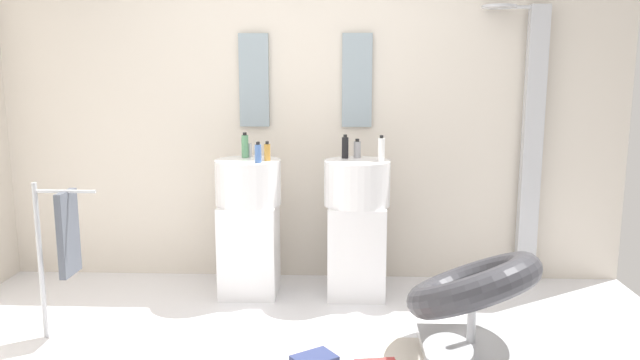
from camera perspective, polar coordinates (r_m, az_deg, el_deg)
name	(u,v)px	position (r m, az deg, el deg)	size (l,w,h in m)	color
rear_partition	(306,109)	(4.70, -1.30, 6.58)	(4.80, 0.10, 2.60)	beige
pedestal_sink_left	(249,223)	(4.41, -6.59, -3.98)	(0.46, 0.46, 1.07)	white
pedestal_sink_right	(357,224)	(4.36, 3.40, -4.09)	(0.46, 0.46, 1.07)	white
vanity_mirror_left	(254,80)	(4.66, -6.12, 9.16)	(0.22, 0.03, 0.68)	#8C9EA8
vanity_mirror_right	(357,80)	(4.61, 3.45, 9.19)	(0.22, 0.03, 0.68)	#8C9EA8
shower_column	(530,141)	(4.78, 18.87, 3.46)	(0.49, 0.24, 2.05)	#B7BABF
lounge_chair	(473,293)	(3.63, 13.96, -10.15)	(1.09, 1.09, 0.65)	#B7BABF
towel_rack	(64,237)	(3.92, -22.64, -4.86)	(0.37, 0.22, 0.95)	#B7BABF
magazine_navy	(314,359)	(3.52, -0.53, -16.23)	(0.23, 0.17, 0.03)	navy
soap_bottle_blue	(258,153)	(4.17, -5.76, 2.48)	(0.05, 0.05, 0.14)	#4C72B7
soap_bottle_white	(381,149)	(4.23, 5.70, 2.84)	(0.05, 0.05, 0.18)	white
soap_bottle_amber	(267,152)	(4.26, -4.91, 2.60)	(0.04, 0.04, 0.14)	#C68C38
soap_bottle_grey	(357,149)	(4.40, 3.46, 2.87)	(0.05, 0.05, 0.14)	#99999E
soap_bottle_green	(245,146)	(4.43, -6.96, 3.14)	(0.05, 0.05, 0.18)	#59996B
soap_bottle_black	(345,147)	(4.37, 2.34, 3.03)	(0.05, 0.05, 0.17)	black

